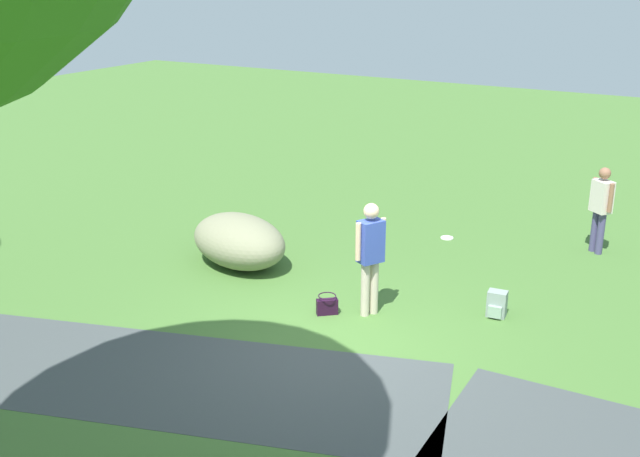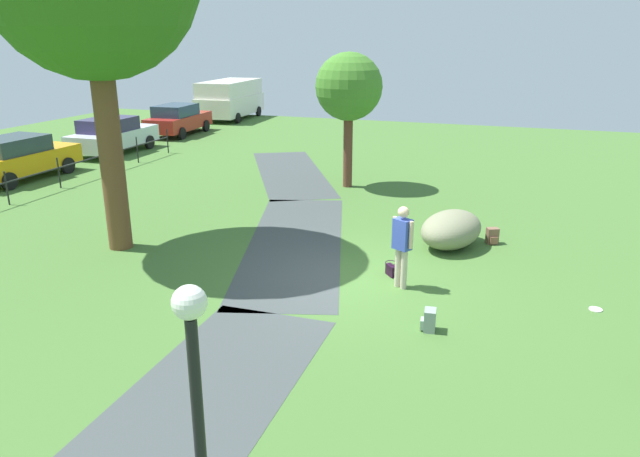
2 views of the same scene
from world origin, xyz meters
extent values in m
plane|color=#41682D|center=(0.00, 0.00, 0.00)|extent=(48.00, 48.00, 0.00)
cube|color=#3C4242|center=(-6.00, 0.74, 0.00)|extent=(8.02, 2.38, 0.01)
cube|color=#3C4242|center=(1.83, 1.92, 0.00)|extent=(8.32, 4.47, 0.01)
cube|color=#3C4242|center=(9.18, 4.98, 0.00)|extent=(8.12, 5.86, 0.01)
cylinder|color=brown|center=(0.13, 5.86, 2.34)|extent=(0.56, 0.56, 4.67)
cylinder|color=brown|center=(7.81, 2.32, 1.29)|extent=(0.31, 0.31, 2.59)
sphere|color=#437D2A|center=(7.81, 2.32, 3.36)|extent=(2.21, 2.21, 2.21)
sphere|color=white|center=(-7.66, -0.95, 3.05)|extent=(0.28, 0.28, 0.28)
ellipsoid|color=gray|center=(2.81, -1.81, 0.45)|extent=(2.29, 1.86, 0.90)
cylinder|color=beige|center=(-0.06, -1.22, 0.42)|extent=(0.13, 0.13, 0.85)
cylinder|color=beige|center=(0.01, -1.08, 0.42)|extent=(0.13, 0.13, 0.85)
cube|color=#354AA8|center=(-0.03, -1.15, 1.16)|extent=(0.38, 0.43, 0.64)
cylinder|color=beige|center=(-0.13, -1.34, 1.20)|extent=(0.08, 0.08, 0.56)
cylinder|color=beige|center=(0.08, -0.95, 1.20)|extent=(0.08, 0.08, 0.56)
sphere|color=beige|center=(-0.03, -1.15, 1.63)|extent=(0.23, 0.23, 0.23)
cube|color=black|center=(0.52, -0.83, 0.12)|extent=(0.32, 0.30, 0.24)
torus|color=black|center=(0.52, -0.83, 0.30)|extent=(0.38, 0.38, 0.02)
cube|color=brown|center=(3.39, -2.77, 0.20)|extent=(0.30, 0.34, 0.40)
cube|color=brown|center=(3.28, -2.82, 0.12)|extent=(0.14, 0.20, 0.18)
cube|color=gray|center=(-1.71, -2.02, 0.20)|extent=(0.30, 0.23, 0.40)
cube|color=#87A18E|center=(-1.73, -1.89, 0.12)|extent=(0.20, 0.08, 0.18)
cylinder|color=white|center=(0.14, -4.89, 0.01)|extent=(0.24, 0.24, 0.02)
cylinder|color=black|center=(2.20, 11.50, 0.53)|extent=(0.05, 0.05, 1.05)
cylinder|color=black|center=(4.40, 11.50, 0.53)|extent=(0.05, 0.05, 1.05)
cylinder|color=black|center=(6.60, 11.50, 0.53)|extent=(0.05, 0.05, 1.05)
cylinder|color=black|center=(8.80, 11.50, 0.53)|extent=(0.05, 0.05, 1.05)
cylinder|color=black|center=(11.00, 11.50, 0.53)|extent=(0.05, 0.05, 1.05)
cube|color=orange|center=(5.01, 13.75, 0.65)|extent=(4.37, 1.87, 0.70)
cube|color=#29383A|center=(4.75, 13.76, 1.28)|extent=(2.30, 1.66, 0.56)
cylinder|color=black|center=(6.38, 14.57, 0.30)|extent=(0.61, 0.18, 0.60)
cylinder|color=black|center=(6.32, 12.84, 0.30)|extent=(0.61, 0.18, 0.60)
cylinder|color=black|center=(3.64, 12.93, 0.30)|extent=(0.61, 0.18, 0.60)
cube|color=silver|center=(10.26, 13.74, 0.65)|extent=(4.42, 1.82, 0.70)
cube|color=#2D264C|center=(9.99, 13.73, 1.28)|extent=(2.31, 1.65, 0.56)
cylinder|color=black|center=(11.60, 14.64, 0.30)|extent=(0.60, 0.17, 0.60)
cylinder|color=black|center=(11.63, 12.88, 0.30)|extent=(0.60, 0.17, 0.60)
cylinder|color=black|center=(8.88, 14.59, 0.30)|extent=(0.60, 0.17, 0.60)
cylinder|color=black|center=(8.91, 12.84, 0.30)|extent=(0.60, 0.17, 0.60)
cube|color=#A9261D|center=(15.56, 13.75, 0.65)|extent=(4.40, 1.97, 0.70)
cube|color=#23384C|center=(15.30, 13.73, 1.28)|extent=(2.33, 1.71, 0.56)
cylinder|color=black|center=(16.84, 14.68, 0.30)|extent=(0.61, 0.19, 0.60)
cylinder|color=black|center=(16.94, 12.96, 0.30)|extent=(0.61, 0.19, 0.60)
cylinder|color=black|center=(14.18, 14.53, 0.30)|extent=(0.61, 0.19, 0.60)
cylinder|color=black|center=(14.28, 12.81, 0.30)|extent=(0.61, 0.19, 0.60)
cube|color=silver|center=(21.86, 14.00, 0.85)|extent=(5.49, 2.66, 1.10)
cube|color=silver|center=(21.86, 14.00, 1.85)|extent=(5.22, 2.53, 0.90)
cylinder|color=black|center=(23.45, 15.27, 0.30)|extent=(0.61, 0.19, 0.60)
cylinder|color=black|center=(23.58, 12.91, 0.30)|extent=(0.61, 0.19, 0.60)
cylinder|color=black|center=(20.13, 15.09, 0.30)|extent=(0.61, 0.19, 0.60)
cylinder|color=black|center=(20.26, 12.73, 0.30)|extent=(0.61, 0.19, 0.60)
camera|label=1|loc=(-4.54, 8.33, 5.01)|focal=43.02mm
camera|label=2|loc=(-11.23, -3.25, 5.00)|focal=33.20mm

